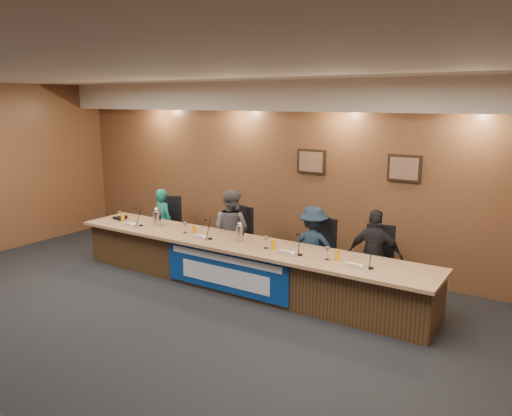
# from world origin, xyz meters

# --- Properties ---
(floor) EXTENTS (10.00, 10.00, 0.00)m
(floor) POSITION_xyz_m (0.00, 0.00, 0.00)
(floor) COLOR black
(floor) RESTS_ON ground
(ceiling) EXTENTS (10.00, 8.00, 0.04)m
(ceiling) POSITION_xyz_m (0.00, 0.00, 3.20)
(ceiling) COLOR silver
(ceiling) RESTS_ON wall_back
(wall_back) EXTENTS (10.00, 0.04, 3.20)m
(wall_back) POSITION_xyz_m (0.00, 4.00, 1.60)
(wall_back) COLOR brown
(wall_back) RESTS_ON floor
(soffit) EXTENTS (10.00, 0.50, 0.50)m
(soffit) POSITION_xyz_m (0.00, 3.75, 2.95)
(soffit) COLOR beige
(soffit) RESTS_ON wall_back
(dais_body) EXTENTS (6.00, 0.80, 0.70)m
(dais_body) POSITION_xyz_m (0.00, 2.40, 0.35)
(dais_body) COLOR #452E19
(dais_body) RESTS_ON floor
(dais_top) EXTENTS (6.10, 0.95, 0.05)m
(dais_top) POSITION_xyz_m (0.00, 2.35, 0.72)
(dais_top) COLOR #A47650
(dais_top) RESTS_ON dais_body
(banner) EXTENTS (2.20, 0.02, 0.65)m
(banner) POSITION_xyz_m (0.00, 1.99, 0.38)
(banner) COLOR navy
(banner) RESTS_ON dais_body
(banner_text_upper) EXTENTS (2.00, 0.01, 0.10)m
(banner_text_upper) POSITION_xyz_m (0.00, 1.97, 0.58)
(banner_text_upper) COLOR silver
(banner_text_upper) RESTS_ON banner
(banner_text_lower) EXTENTS (1.60, 0.01, 0.28)m
(banner_text_lower) POSITION_xyz_m (0.00, 1.97, 0.30)
(banner_text_lower) COLOR silver
(banner_text_lower) RESTS_ON banner
(wall_photo_left) EXTENTS (0.52, 0.04, 0.42)m
(wall_photo_left) POSITION_xyz_m (0.40, 3.97, 1.85)
(wall_photo_left) COLOR black
(wall_photo_left) RESTS_ON wall_back
(wall_photo_right) EXTENTS (0.52, 0.04, 0.42)m
(wall_photo_right) POSITION_xyz_m (2.00, 3.97, 1.85)
(wall_photo_right) COLOR black
(wall_photo_right) RESTS_ON wall_back
(panelist_a) EXTENTS (0.52, 0.41, 1.27)m
(panelist_a) POSITION_xyz_m (-2.20, 3.02, 0.63)
(panelist_a) COLOR #135F55
(panelist_a) RESTS_ON floor
(panelist_b) EXTENTS (0.70, 0.56, 1.41)m
(panelist_b) POSITION_xyz_m (-0.61, 3.02, 0.70)
(panelist_b) COLOR #555459
(panelist_b) RESTS_ON floor
(panelist_c) EXTENTS (0.93, 0.66, 1.30)m
(panelist_c) POSITION_xyz_m (0.94, 3.02, 0.65)
(panelist_c) COLOR #142334
(panelist_c) RESTS_ON floor
(panelist_d) EXTENTS (0.83, 0.43, 1.36)m
(panelist_d) POSITION_xyz_m (1.94, 3.02, 0.68)
(panelist_d) COLOR black
(panelist_d) RESTS_ON floor
(office_chair_a) EXTENTS (0.63, 0.63, 0.08)m
(office_chair_a) POSITION_xyz_m (-2.20, 3.12, 0.48)
(office_chair_a) COLOR black
(office_chair_a) RESTS_ON floor
(office_chair_b) EXTENTS (0.60, 0.60, 0.08)m
(office_chair_b) POSITION_xyz_m (-0.61, 3.12, 0.48)
(office_chair_b) COLOR black
(office_chair_b) RESTS_ON floor
(office_chair_c) EXTENTS (0.60, 0.60, 0.08)m
(office_chair_c) POSITION_xyz_m (0.94, 3.12, 0.48)
(office_chair_c) COLOR black
(office_chair_c) RESTS_ON floor
(office_chair_d) EXTENTS (0.55, 0.55, 0.08)m
(office_chair_d) POSITION_xyz_m (1.94, 3.12, 0.48)
(office_chair_d) COLOR black
(office_chair_d) RESTS_ON floor
(nameplate_a) EXTENTS (0.24, 0.08, 0.10)m
(nameplate_a) POSITION_xyz_m (-2.17, 2.09, 0.80)
(nameplate_a) COLOR white
(nameplate_a) RESTS_ON dais_top
(microphone_a) EXTENTS (0.07, 0.07, 0.02)m
(microphone_a) POSITION_xyz_m (-1.98, 2.23, 0.76)
(microphone_a) COLOR black
(microphone_a) RESTS_ON dais_top
(juice_glass_a) EXTENTS (0.06, 0.06, 0.15)m
(juice_glass_a) POSITION_xyz_m (-2.47, 2.28, 0.82)
(juice_glass_a) COLOR #F79800
(juice_glass_a) RESTS_ON dais_top
(water_glass_a) EXTENTS (0.08, 0.08, 0.18)m
(water_glass_a) POSITION_xyz_m (-2.56, 2.29, 0.84)
(water_glass_a) COLOR silver
(water_glass_a) RESTS_ON dais_top
(nameplate_b) EXTENTS (0.24, 0.08, 0.10)m
(nameplate_b) POSITION_xyz_m (-0.63, 2.13, 0.80)
(nameplate_b) COLOR white
(nameplate_b) RESTS_ON dais_top
(microphone_b) EXTENTS (0.07, 0.07, 0.02)m
(microphone_b) POSITION_xyz_m (-0.45, 2.22, 0.76)
(microphone_b) COLOR black
(microphone_b) RESTS_ON dais_top
(juice_glass_b) EXTENTS (0.06, 0.06, 0.15)m
(juice_glass_b) POSITION_xyz_m (-0.83, 2.29, 0.82)
(juice_glass_b) COLOR #F79800
(juice_glass_b) RESTS_ON dais_top
(water_glass_b) EXTENTS (0.08, 0.08, 0.18)m
(water_glass_b) POSITION_xyz_m (-1.03, 2.29, 0.84)
(water_glass_b) COLOR silver
(water_glass_b) RESTS_ON dais_top
(nameplate_c) EXTENTS (0.24, 0.08, 0.10)m
(nameplate_c) POSITION_xyz_m (0.94, 2.14, 0.80)
(nameplate_c) COLOR white
(nameplate_c) RESTS_ON dais_top
(microphone_c) EXTENTS (0.07, 0.07, 0.02)m
(microphone_c) POSITION_xyz_m (1.12, 2.26, 0.76)
(microphone_c) COLOR black
(microphone_c) RESTS_ON dais_top
(juice_glass_c) EXTENTS (0.06, 0.06, 0.15)m
(juice_glass_c) POSITION_xyz_m (0.66, 2.29, 0.82)
(juice_glass_c) COLOR #F79800
(juice_glass_c) RESTS_ON dais_top
(water_glass_c) EXTENTS (0.08, 0.08, 0.18)m
(water_glass_c) POSITION_xyz_m (0.54, 2.29, 0.84)
(water_glass_c) COLOR silver
(water_glass_c) RESTS_ON dais_top
(nameplate_d) EXTENTS (0.24, 0.08, 0.10)m
(nameplate_d) POSITION_xyz_m (1.94, 2.13, 0.80)
(nameplate_d) COLOR white
(nameplate_d) RESTS_ON dais_top
(microphone_d) EXTENTS (0.07, 0.07, 0.02)m
(microphone_d) POSITION_xyz_m (2.16, 2.26, 0.76)
(microphone_d) COLOR black
(microphone_d) RESTS_ON dais_top
(juice_glass_d) EXTENTS (0.06, 0.06, 0.15)m
(juice_glass_d) POSITION_xyz_m (1.65, 2.33, 0.82)
(juice_glass_d) COLOR #F79800
(juice_glass_d) RESTS_ON dais_top
(water_glass_d) EXTENTS (0.08, 0.08, 0.18)m
(water_glass_d) POSITION_xyz_m (1.52, 2.28, 0.84)
(water_glass_d) COLOR silver
(water_glass_d) RESTS_ON dais_top
(carafe_left) EXTENTS (0.13, 0.13, 0.26)m
(carafe_left) POSITION_xyz_m (-1.75, 2.39, 0.88)
(carafe_left) COLOR silver
(carafe_left) RESTS_ON dais_top
(carafe_mid) EXTENTS (0.11, 0.11, 0.25)m
(carafe_mid) POSITION_xyz_m (0.01, 2.38, 0.87)
(carafe_mid) COLOR silver
(carafe_mid) RESTS_ON dais_top
(speakerphone) EXTENTS (0.32, 0.32, 0.05)m
(speakerphone) POSITION_xyz_m (-2.64, 2.38, 0.78)
(speakerphone) COLOR black
(speakerphone) RESTS_ON dais_top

